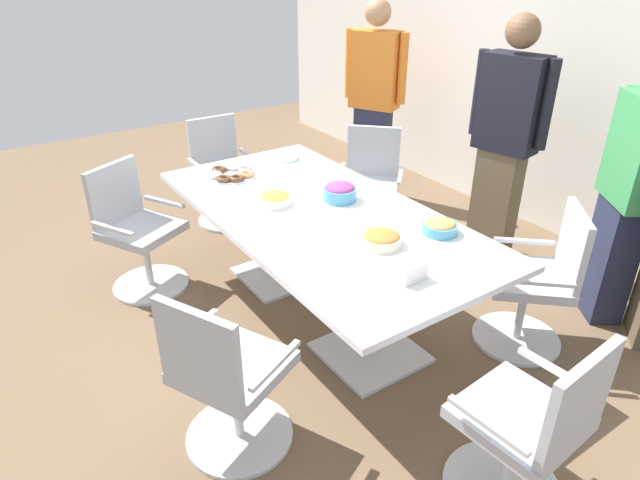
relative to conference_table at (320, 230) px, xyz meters
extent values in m
cube|color=brown|center=(0.00, 0.00, -0.63)|extent=(10.00, 10.00, 0.01)
cube|color=white|center=(0.00, 2.40, 0.77)|extent=(8.00, 0.10, 2.80)
cube|color=silver|center=(0.00, 0.00, 0.10)|extent=(2.40, 1.20, 0.04)
cube|color=silver|center=(-0.55, 0.00, -0.61)|extent=(0.56, 0.56, 0.02)
cylinder|color=silver|center=(-0.55, 0.00, -0.26)|extent=(0.09, 0.09, 0.69)
cube|color=silver|center=(0.55, 0.00, -0.61)|extent=(0.56, 0.56, 0.02)
cylinder|color=silver|center=(0.55, 0.00, -0.26)|extent=(0.09, 0.09, 0.69)
cylinder|color=silver|center=(-0.68, 0.96, -0.61)|extent=(0.76, 0.76, 0.02)
cylinder|color=silver|center=(-0.68, 0.96, -0.40)|extent=(0.05, 0.05, 0.41)
cube|color=#ADB2BC|center=(-0.68, 0.96, -0.17)|extent=(0.65, 0.65, 0.06)
cube|color=#ADB2BC|center=(-0.83, 1.10, 0.07)|extent=(0.34, 0.34, 0.42)
cube|color=silver|center=(-0.51, 1.13, -0.05)|extent=(0.28, 0.28, 0.02)
cube|color=silver|center=(-0.86, 0.78, -0.05)|extent=(0.28, 0.28, 0.02)
cylinder|color=silver|center=(-1.64, 0.10, -0.61)|extent=(0.55, 0.55, 0.02)
cylinder|color=silver|center=(-1.64, 0.10, -0.40)|extent=(0.05, 0.05, 0.41)
cube|color=#ADB2BC|center=(-1.64, 0.10, -0.17)|extent=(0.47, 0.47, 0.06)
cube|color=#ADB2BC|center=(-1.85, 0.10, 0.07)|extent=(0.05, 0.44, 0.42)
cube|color=silver|center=(-1.64, 0.35, -0.05)|extent=(0.37, 0.04, 0.02)
cube|color=silver|center=(-1.65, -0.14, -0.05)|extent=(0.37, 0.04, 0.02)
cylinder|color=silver|center=(-0.96, -0.85, -0.61)|extent=(0.73, 0.73, 0.02)
cylinder|color=silver|center=(-0.96, -0.85, -0.40)|extent=(0.05, 0.05, 0.41)
cube|color=#ADB2BC|center=(-0.96, -0.85, -0.17)|extent=(0.62, 0.62, 0.06)
cube|color=#ADB2BC|center=(-1.14, -0.95, 0.07)|extent=(0.24, 0.41, 0.42)
cube|color=silver|center=(-1.07, -0.64, -0.05)|extent=(0.34, 0.20, 0.02)
cube|color=silver|center=(-0.84, -1.07, -0.05)|extent=(0.34, 0.20, 0.02)
cylinder|color=silver|center=(0.68, -0.96, -0.61)|extent=(0.72, 0.72, 0.02)
cylinder|color=silver|center=(0.68, -0.96, -0.40)|extent=(0.05, 0.05, 0.41)
cube|color=#ADB2BC|center=(0.68, -0.96, -0.17)|extent=(0.61, 0.61, 0.06)
cube|color=#ADB2BC|center=(0.78, -1.14, 0.07)|extent=(0.41, 0.23, 0.42)
cube|color=silver|center=(0.46, -1.06, -0.05)|extent=(0.19, 0.34, 0.02)
cube|color=silver|center=(0.91, -0.85, -0.05)|extent=(0.19, 0.34, 0.02)
cylinder|color=silver|center=(1.64, -0.10, -0.40)|extent=(0.05, 0.05, 0.41)
cube|color=#ADB2BC|center=(1.64, -0.10, -0.17)|extent=(0.49, 0.49, 0.06)
cube|color=#ADB2BC|center=(1.85, -0.08, 0.07)|extent=(0.07, 0.44, 0.42)
cube|color=silver|center=(1.66, -0.34, -0.05)|extent=(0.37, 0.06, 0.02)
cube|color=silver|center=(1.62, 0.14, -0.05)|extent=(0.37, 0.06, 0.02)
cylinder|color=silver|center=(0.96, 0.85, -0.61)|extent=(0.76, 0.76, 0.02)
cylinder|color=silver|center=(0.96, 0.85, -0.40)|extent=(0.05, 0.05, 0.41)
cube|color=#ADB2BC|center=(0.96, 0.85, -0.17)|extent=(0.65, 0.65, 0.06)
cube|color=#ADB2BC|center=(1.10, 1.01, 0.07)|extent=(0.35, 0.32, 0.42)
cube|color=silver|center=(1.14, 0.69, -0.05)|extent=(0.27, 0.29, 0.02)
cube|color=silver|center=(0.78, 1.02, -0.05)|extent=(0.27, 0.29, 0.02)
cube|color=#232842|center=(-1.43, 1.58, -0.19)|extent=(0.38, 0.32, 0.87)
cube|color=orange|center=(-1.43, 1.58, 0.59)|extent=(0.49, 0.39, 0.69)
sphere|color=tan|center=(-1.43, 1.58, 1.08)|extent=(0.24, 0.24, 0.24)
cylinder|color=orange|center=(-1.19, 1.70, 0.62)|extent=(0.11, 0.11, 0.62)
cylinder|color=orange|center=(-1.66, 1.46, 0.62)|extent=(0.11, 0.11, 0.62)
cube|color=brown|center=(0.08, 1.60, -0.19)|extent=(0.35, 0.26, 0.87)
cube|color=black|center=(0.08, 1.60, 0.59)|extent=(0.47, 0.30, 0.69)
sphere|color=brown|center=(0.08, 1.60, 1.08)|extent=(0.24, 0.24, 0.24)
cylinder|color=black|center=(0.34, 1.65, 0.63)|extent=(0.09, 0.09, 0.62)
cylinder|color=black|center=(-0.18, 1.55, 0.63)|extent=(0.09, 0.09, 0.62)
cube|color=#232842|center=(1.06, 1.56, -0.21)|extent=(0.38, 0.35, 0.82)
cylinder|color=#388C4C|center=(0.85, 1.72, 0.55)|extent=(0.11, 0.11, 0.59)
cylinder|color=beige|center=(0.55, 0.04, 0.15)|extent=(0.23, 0.23, 0.06)
ellipsoid|color=#AD702D|center=(0.55, 0.04, 0.18)|extent=(0.20, 0.20, 0.05)
cylinder|color=#4C9EC6|center=(0.62, 0.41, 0.15)|extent=(0.20, 0.20, 0.06)
ellipsoid|color=tan|center=(0.62, 0.41, 0.18)|extent=(0.18, 0.18, 0.05)
cylinder|color=white|center=(-0.26, -0.17, 0.15)|extent=(0.21, 0.21, 0.06)
ellipsoid|color=yellow|center=(-0.26, -0.17, 0.18)|extent=(0.19, 0.19, 0.05)
cylinder|color=#4C9EC6|center=(-0.08, 0.21, 0.17)|extent=(0.22, 0.22, 0.08)
ellipsoid|color=#9E3D8E|center=(-0.08, 0.21, 0.21)|extent=(0.19, 0.19, 0.08)
cylinder|color=white|center=(-0.86, -0.19, 0.13)|extent=(0.33, 0.33, 0.01)
torus|color=brown|center=(-0.74, -0.21, 0.15)|extent=(0.11, 0.11, 0.03)
torus|color=tan|center=(-0.77, -0.11, 0.15)|extent=(0.11, 0.11, 0.03)
torus|color=pink|center=(-0.87, -0.08, 0.15)|extent=(0.11, 0.11, 0.03)
torus|color=white|center=(-0.96, -0.13, 0.15)|extent=(0.11, 0.11, 0.03)
torus|color=brown|center=(-0.97, -0.24, 0.15)|extent=(0.11, 0.11, 0.03)
torus|color=white|center=(-0.88, -0.31, 0.15)|extent=(0.11, 0.11, 0.03)
torus|color=brown|center=(-0.78, -0.28, 0.15)|extent=(0.11, 0.11, 0.03)
cylinder|color=white|center=(-0.94, 0.32, 0.13)|extent=(0.18, 0.18, 0.01)
cylinder|color=silver|center=(-0.94, 0.32, 0.13)|extent=(0.18, 0.18, 0.01)
cylinder|color=white|center=(-0.94, 0.32, 0.14)|extent=(0.18, 0.18, 0.01)
cylinder|color=silver|center=(-0.94, 0.32, 0.15)|extent=(0.18, 0.18, 0.01)
cylinder|color=white|center=(-0.94, 0.32, 0.15)|extent=(0.18, 0.18, 0.01)
cylinder|color=silver|center=(-0.94, 0.32, 0.16)|extent=(0.18, 0.18, 0.01)
cube|color=white|center=(0.88, -0.07, 0.17)|extent=(0.15, 0.15, 0.09)
camera|label=1|loc=(2.57, -1.74, 1.58)|focal=30.82mm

